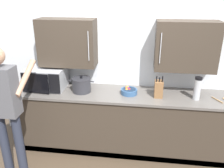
{
  "coord_description": "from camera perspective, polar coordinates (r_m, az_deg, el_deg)",
  "views": [
    {
      "loc": [
        0.25,
        -2.33,
        2.25
      ],
      "look_at": [
        -0.15,
        0.63,
        1.05
      ],
      "focal_mm": 37.84,
      "sensor_mm": 36.0,
      "label": 1
    }
  ],
  "objects": [
    {
      "name": "back_wall_tiled",
      "position": [
        3.42,
        3.33,
        8.18
      ],
      "size": [
        4.04,
        0.44,
        2.8
      ],
      "color": "silver",
      "rests_on": "ground_plane"
    },
    {
      "name": "counter_unit",
      "position": [
        3.51,
        2.56,
        -8.93
      ],
      "size": [
        3.0,
        0.63,
        0.9
      ],
      "color": "#3D3328",
      "rests_on": "ground_plane"
    },
    {
      "name": "microwave_oven",
      "position": [
        3.55,
        -15.97,
        1.35
      ],
      "size": [
        0.55,
        0.44,
        0.3
      ],
      "color": "#B7BABF",
      "rests_on": "counter_unit"
    },
    {
      "name": "fruit_bowl",
      "position": [
        3.28,
        4.12,
        -1.69
      ],
      "size": [
        0.23,
        0.23,
        0.1
      ],
      "color": "#335684",
      "rests_on": "counter_unit"
    },
    {
      "name": "knife_block",
      "position": [
        3.22,
        11.2,
        -1.13
      ],
      "size": [
        0.11,
        0.15,
        0.3
      ],
      "color": "brown",
      "rests_on": "counter_unit"
    },
    {
      "name": "stock_pot",
      "position": [
        3.34,
        -7.37,
        -0.21
      ],
      "size": [
        0.36,
        0.26,
        0.23
      ],
      "color": "#2D2D33",
      "rests_on": "counter_unit"
    },
    {
      "name": "thermos_flask",
      "position": [
        3.26,
        19.93,
        -0.99
      ],
      "size": [
        0.09,
        0.09,
        0.31
      ],
      "color": "#B7BABF",
      "rests_on": "counter_unit"
    },
    {
      "name": "wooden_spoon",
      "position": [
        3.43,
        24.91,
        -3.29
      ],
      "size": [
        0.2,
        0.18,
        0.02
      ],
      "color": "tan",
      "rests_on": "counter_unit"
    },
    {
      "name": "person_figure",
      "position": [
        3.02,
        -24.48,
        -4.42
      ],
      "size": [
        0.46,
        0.58,
        1.68
      ],
      "color": "#282D3D",
      "rests_on": "ground_plane"
    }
  ]
}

